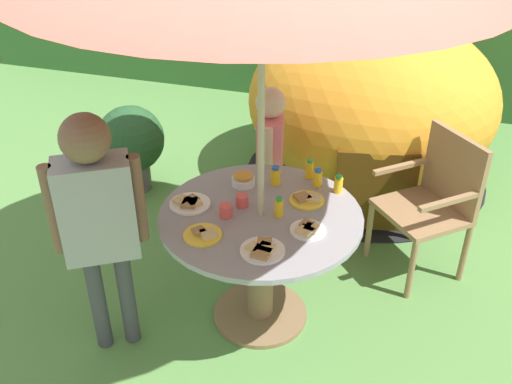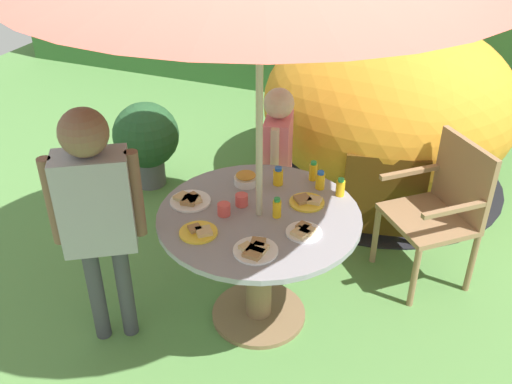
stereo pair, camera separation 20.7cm
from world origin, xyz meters
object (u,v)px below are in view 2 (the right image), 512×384
Objects in this scene: plate_center_front at (199,232)px; cup_near at (242,200)px; juice_bottle_front_edge at (277,208)px; child_in_pink_shirt at (278,148)px; juice_bottle_center_back at (313,171)px; child_in_grey_shirt at (96,203)px; juice_bottle_mid_left at (278,177)px; juice_bottle_back_edge at (320,180)px; plate_near_right at (304,231)px; plate_far_left at (255,250)px; plate_far_right at (307,201)px; potted_plant at (146,138)px; garden_table at (259,246)px; juice_bottle_near_left at (340,188)px; snack_bowl at (246,179)px; wooden_chair at (442,205)px; dome_tent at (388,105)px; plate_mid_right at (190,200)px.

plate_center_front is 0.35m from cup_near.
cup_near is (-0.22, 0.03, -0.02)m from juice_bottle_front_edge.
child_in_pink_shirt is 9.46× the size of juice_bottle_center_back.
child_in_grey_shirt reaches higher than juice_bottle_mid_left.
juice_bottle_back_edge is (0.13, 0.37, -0.00)m from juice_bottle_front_edge.
plate_near_right is 0.84× the size of plate_far_left.
plate_far_right is 0.27m from juice_bottle_center_back.
plate_far_right is at bearing -29.77° from potted_plant.
plate_center_front is 1.78× the size of juice_bottle_mid_left.
juice_bottle_near_left reaches higher than garden_table.
cup_near is at bearing -155.33° from plate_far_right.
plate_near_right is 0.51m from juice_bottle_mid_left.
juice_bottle_mid_left is 0.34m from juice_bottle_front_edge.
plate_far_left is at bearing -94.19° from juice_bottle_center_back.
juice_bottle_center_back is 0.22m from juice_bottle_mid_left.
snack_bowl is 0.61× the size of plate_far_left.
plate_center_front is at bearing -127.97° from garden_table.
child_in_grey_shirt is (-1.62, -1.25, 0.37)m from wooden_chair.
juice_bottle_near_left is (0.36, 0.35, 0.27)m from garden_table.
potted_plant is 1.85m from juice_bottle_back_edge.
child_in_pink_shirt is 0.57m from juice_bottle_back_edge.
juice_bottle_front_edge is (-0.07, -0.45, -0.00)m from juice_bottle_center_back.
juice_bottle_near_left is (1.78, -0.78, 0.37)m from potted_plant.
plate_near_right is at bearing -77.89° from juice_bottle_center_back.
dome_tent is 17.24× the size of snack_bowl.
child_in_pink_shirt is 10.52× the size of juice_bottle_near_left.
wooden_chair is 8.44× the size of juice_bottle_back_edge.
juice_bottle_front_edge is (-0.25, -1.91, 0.12)m from dome_tent.
juice_bottle_near_left is at bearing 32.19° from cup_near.
snack_bowl is 0.55m from juice_bottle_near_left.
potted_plant is 5.87× the size of juice_bottle_center_back.
dome_tent reaches higher than juice_bottle_front_edge.
dome_tent is 10.57× the size of plate_far_left.
juice_bottle_near_left is 0.22m from juice_bottle_center_back.
snack_bowl reaches higher than plate_far_right.
garden_table is 0.29m from juice_bottle_front_edge.
juice_bottle_near_left is 0.98× the size of juice_bottle_mid_left.
wooden_chair is 4.75× the size of plate_center_front.
child_in_pink_shirt is at bearing 117.64° from plate_near_right.
dome_tent is 12.65× the size of plate_near_right.
cup_near is (-0.33, -0.15, 0.02)m from plate_far_right.
plate_far_left is 0.98× the size of plate_mid_right.
snack_bowl is at bearing 138.52° from juice_bottle_front_edge.
plate_far_left is 2.00× the size of juice_bottle_back_edge.
child_in_pink_shirt is (1.25, -0.35, 0.32)m from potted_plant.
plate_far_right is at bearing 20.86° from child_in_pink_shirt.
child_in_pink_shirt reaches higher than potted_plant.
child_in_pink_shirt is 6.14× the size of plate_near_right.
juice_bottle_front_edge is (1.52, -1.12, 0.38)m from potted_plant.
juice_bottle_back_edge is at bearing 96.14° from plate_near_right.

